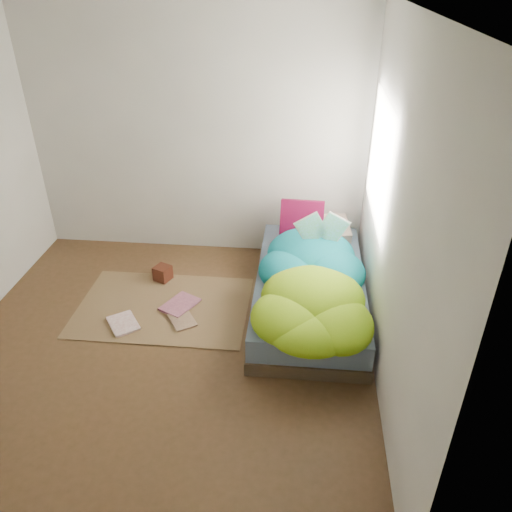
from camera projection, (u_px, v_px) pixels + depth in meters
The scene contains 12 objects.
ground at pixel (164, 347), 4.25m from camera, with size 3.50×3.50×0.00m, color #48331B.
room_walls at pixel (144, 165), 3.42m from camera, with size 3.54×3.54×2.62m.
bed at pixel (309, 290), 4.68m from camera, with size 1.00×2.00×0.34m.
duvet at pixel (311, 272), 4.32m from camera, with size 0.96×1.84×0.34m, color #085E7E, non-canonical shape.
rug at pixel (163, 307), 4.73m from camera, with size 1.60×1.10×0.01m, color brown.
pillow_floral at pixel (319, 230), 5.21m from camera, with size 0.61×0.38×0.14m, color beige.
pillow_magenta at pixel (302, 222), 5.05m from camera, with size 0.43×0.14×0.43m, color #4E0520.
open_book at pixel (323, 219), 4.55m from camera, with size 0.41×0.09×0.25m, color #2F8E2E, non-canonical shape.
wooden_box at pixel (163, 273), 5.09m from camera, with size 0.15×0.15×0.15m, color #35160C.
floor_book_a at pixel (111, 328), 4.43m from camera, with size 0.23×0.31×0.02m, color white.
floor_book_b at pixel (170, 300), 4.78m from camera, with size 0.26×0.34×0.03m, color #AF657B.
floor_book_c at pixel (172, 323), 4.49m from camera, with size 0.20×0.27×0.02m, color tan.
Camera 1 is at (1.10, -3.16, 2.84)m, focal length 35.00 mm.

